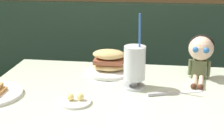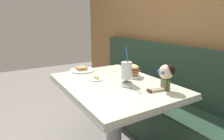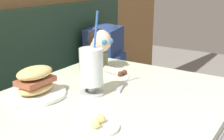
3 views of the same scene
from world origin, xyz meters
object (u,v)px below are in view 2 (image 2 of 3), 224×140
(butter_knife, at_px, (130,88))
(seated_doll, at_px, (166,73))
(toast_plate, at_px, (82,70))
(sandwich_plate, at_px, (132,72))
(butter_saucer, at_px, (96,79))
(milkshake_glass, at_px, (126,71))

(butter_knife, height_order, seated_doll, seated_doll)
(toast_plate, distance_m, sandwich_plate, 0.54)
(butter_saucer, height_order, seated_doll, seated_doll)
(milkshake_glass, height_order, sandwich_plate, milkshake_glass)
(toast_plate, distance_m, seated_doll, 0.91)
(butter_knife, distance_m, seated_doll, 0.29)
(toast_plate, relative_size, butter_knife, 1.10)
(sandwich_plate, xyz_separation_m, seated_doll, (0.41, -0.00, 0.08))
(toast_plate, bearing_deg, sandwich_plate, 37.25)
(sandwich_plate, height_order, butter_knife, sandwich_plate)
(sandwich_plate, relative_size, butter_saucer, 1.83)
(milkshake_glass, distance_m, seated_doll, 0.33)
(sandwich_plate, height_order, seated_doll, seated_doll)
(toast_plate, height_order, butter_saucer, toast_plate)
(milkshake_glass, xyz_separation_m, butter_knife, (0.13, -0.05, -0.10))
(toast_plate, distance_m, butter_knife, 0.70)
(milkshake_glass, relative_size, sandwich_plate, 1.43)
(butter_saucer, bearing_deg, milkshake_glass, 40.92)
(seated_doll, bearing_deg, butter_knife, -125.64)
(toast_plate, height_order, butter_knife, toast_plate)
(toast_plate, height_order, seated_doll, seated_doll)
(toast_plate, bearing_deg, milkshake_glass, 16.28)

